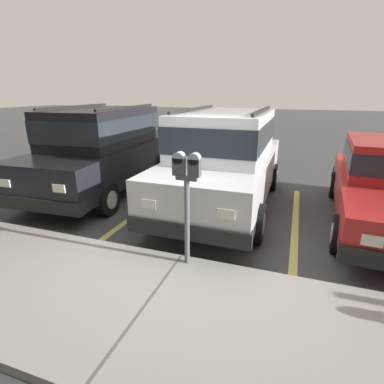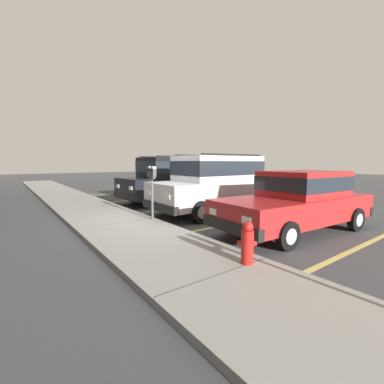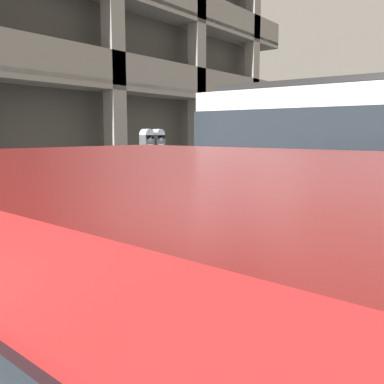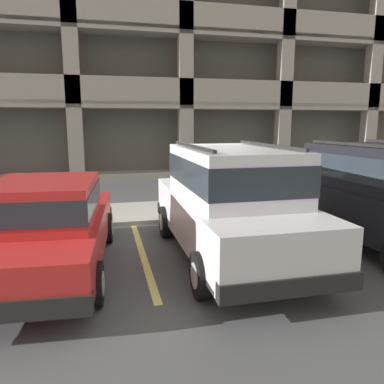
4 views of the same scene
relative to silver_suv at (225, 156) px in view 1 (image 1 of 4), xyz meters
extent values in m
cube|color=#444749|center=(0.02, 2.27, -1.14)|extent=(80.00, 80.00, 0.10)
cube|color=#9E9B93|center=(0.02, 3.57, -1.03)|extent=(40.00, 2.20, 0.12)
cube|color=#606060|center=(0.02, 3.57, -0.97)|extent=(0.03, 2.16, 0.00)
cube|color=#DBD16B|center=(-1.51, 0.87, -1.08)|extent=(0.12, 4.80, 0.01)
cube|color=#DBD16B|center=(1.54, 0.87, -1.08)|extent=(0.12, 4.80, 0.01)
cube|color=#DBD16B|center=(4.59, 0.87, -1.08)|extent=(0.12, 4.80, 0.01)
cube|color=silver|center=(0.00, 0.02, -0.36)|extent=(1.86, 4.71, 0.80)
cube|color=silver|center=(0.00, -0.03, 0.46)|extent=(1.63, 2.92, 0.84)
cube|color=#232B33|center=(0.00, -0.03, 0.48)|extent=(1.66, 2.94, 0.46)
cube|color=black|center=(-0.01, 2.33, -0.64)|extent=(1.88, 0.17, 0.24)
cube|color=black|center=(0.01, -2.29, -0.64)|extent=(1.88, 0.17, 0.24)
cube|color=silver|center=(0.56, 2.38, -0.28)|extent=(0.24, 0.03, 0.14)
cube|color=silver|center=(-0.58, 2.38, -0.28)|extent=(0.24, 0.03, 0.14)
cylinder|color=black|center=(0.90, 1.48, -0.76)|extent=(0.20, 0.66, 0.66)
cylinder|color=#B2B2B7|center=(0.90, 1.48, -0.76)|extent=(0.22, 0.36, 0.36)
cylinder|color=black|center=(-0.91, 1.48, -0.76)|extent=(0.20, 0.66, 0.66)
cylinder|color=#B2B2B7|center=(-0.91, 1.48, -0.76)|extent=(0.22, 0.36, 0.36)
cylinder|color=black|center=(0.91, -1.43, -0.76)|extent=(0.20, 0.66, 0.66)
cylinder|color=#B2B2B7|center=(0.91, -1.43, -0.76)|extent=(0.22, 0.36, 0.36)
cylinder|color=black|center=(-0.90, -1.44, -0.76)|extent=(0.20, 0.66, 0.66)
cylinder|color=#B2B2B7|center=(-0.90, -1.44, -0.76)|extent=(0.22, 0.36, 0.36)
cube|color=black|center=(0.69, -0.02, 0.92)|extent=(0.06, 2.62, 0.05)
cube|color=black|center=(-0.69, -0.03, 0.92)|extent=(0.06, 2.62, 0.05)
cube|color=black|center=(-3.18, -2.06, -0.67)|extent=(1.74, 0.28, 0.24)
cube|color=silver|center=(-2.35, 2.26, -0.43)|extent=(0.24, 0.05, 0.14)
cylinder|color=black|center=(-2.10, 1.39, -0.79)|extent=(0.20, 0.61, 0.60)
cylinder|color=#B2B2B7|center=(-2.10, 1.39, -0.79)|extent=(0.20, 0.34, 0.33)
cylinder|color=black|center=(-2.30, -1.33, -0.79)|extent=(0.20, 0.61, 0.60)
cylinder|color=#B2B2B7|center=(-2.30, -1.33, -0.79)|extent=(0.20, 0.34, 0.33)
cube|color=black|center=(3.03, -0.09, -0.36)|extent=(2.11, 4.80, 0.80)
cube|color=black|center=(3.03, -0.14, 0.46)|extent=(1.79, 3.00, 0.84)
cube|color=#232B33|center=(3.03, -0.14, 0.48)|extent=(1.81, 3.03, 0.46)
cube|color=black|center=(2.89, 2.21, -0.64)|extent=(1.88, 0.27, 0.24)
cube|color=black|center=(3.16, -2.40, -0.64)|extent=(1.88, 0.27, 0.24)
cube|color=silver|center=(3.46, 2.29, -0.28)|extent=(0.24, 0.04, 0.14)
cube|color=silver|center=(2.32, 2.23, -0.28)|extent=(0.24, 0.04, 0.14)
cylinder|color=black|center=(3.84, 1.41, -0.76)|extent=(0.24, 0.67, 0.66)
cylinder|color=#B2B2B7|center=(3.84, 1.41, -0.76)|extent=(0.24, 0.38, 0.36)
cylinder|color=black|center=(2.04, 1.31, -0.76)|extent=(0.24, 0.67, 0.66)
cylinder|color=#B2B2B7|center=(2.04, 1.31, -0.76)|extent=(0.24, 0.38, 0.36)
cylinder|color=black|center=(4.01, -1.50, -0.76)|extent=(0.24, 0.67, 0.66)
cylinder|color=#B2B2B7|center=(4.01, -1.50, -0.76)|extent=(0.24, 0.38, 0.36)
cylinder|color=black|center=(2.21, -1.60, -0.76)|extent=(0.24, 0.67, 0.66)
cylinder|color=#B2B2B7|center=(2.21, -1.60, -0.76)|extent=(0.24, 0.38, 0.36)
cube|color=black|center=(3.72, -0.10, 0.92)|extent=(0.20, 2.62, 0.05)
cube|color=black|center=(2.34, -0.18, 0.92)|extent=(0.20, 2.62, 0.05)
cylinder|color=#595B60|center=(-0.12, 2.62, -0.38)|extent=(0.07, 0.07, 1.18)
cube|color=#595B60|center=(-0.12, 2.62, 0.24)|extent=(0.28, 0.06, 0.06)
cube|color=#424447|center=(-0.22, 2.62, 0.38)|extent=(0.15, 0.11, 0.22)
cylinder|color=#8C99A3|center=(-0.22, 2.62, 0.49)|extent=(0.15, 0.11, 0.15)
cube|color=#B7B293|center=(-0.22, 2.56, 0.34)|extent=(0.08, 0.01, 0.08)
cube|color=#424447|center=(-0.02, 2.62, 0.38)|extent=(0.15, 0.11, 0.22)
cylinder|color=#8C99A3|center=(-0.02, 2.62, 0.49)|extent=(0.15, 0.11, 0.15)
cube|color=#B7B293|center=(-0.02, 2.56, 0.34)|extent=(0.08, 0.01, 0.08)
camera|label=1|loc=(-1.37, 5.99, 1.27)|focal=28.00mm
camera|label=2|loc=(-6.64, 6.03, 0.67)|focal=24.00mm
camera|label=3|loc=(-4.02, -0.98, 0.52)|focal=40.00mm
camera|label=4|loc=(-2.14, -6.13, 1.30)|focal=35.00mm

